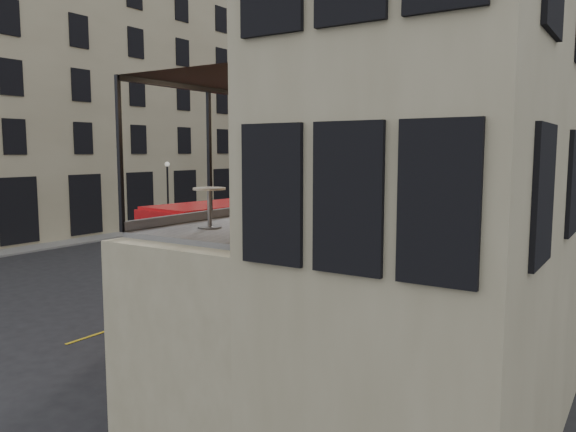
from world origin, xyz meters
The scene contains 31 objects.
ground centered at (0.00, 0.00, 0.00)m, with size 140.00×140.00×0.00m, color black.
host_building_main centered at (9.95, 0.00, 7.79)m, with size 7.26×11.40×15.10m.
host_frontage centered at (6.50, 0.00, 2.25)m, with size 3.00×11.00×4.50m, color #BCB28D.
cafe_floor centered at (6.50, 0.00, 4.55)m, with size 3.00×10.00×0.10m, color slate.
building_left centered at (-26.96, 20.00, 11.38)m, with size 14.60×50.60×22.00m.
gateway centered at (-5.00, 47.99, 9.39)m, with size 35.00×10.60×18.00m.
pavement_far centered at (-6.00, 38.00, 0.06)m, with size 40.00×12.00×0.12m, color slate.
pavement_left centered at (-22.00, 12.00, 0.06)m, with size 8.00×48.00×0.12m, color slate.
traffic_light_near centered at (-1.00, 12.00, 2.42)m, with size 0.16×0.20×3.80m.
traffic_light_far centered at (-15.00, 28.00, 2.42)m, with size 0.16×0.20×3.80m.
street_lamp_a centered at (-17.00, 18.00, 2.39)m, with size 0.36×0.36×5.33m.
street_lamp_b centered at (-6.00, 34.00, 2.39)m, with size 0.36×0.36×5.33m.
bus_near centered at (1.08, 5.61, 2.43)m, with size 3.67×11.04×4.32m.
bus_far centered at (-8.77, 35.24, 2.68)m, with size 3.44×12.10×4.77m.
car_a centered at (-4.08, 18.14, 0.79)m, with size 1.86×4.62×1.57m, color #93959A.
car_b centered at (0.97, 27.14, 0.66)m, with size 1.40×4.02×1.32m, color #B20A17.
car_c centered at (-11.51, 19.76, 0.80)m, with size 2.25×5.54×1.61m, color black.
bicycle centered at (-0.68, 12.96, 0.41)m, with size 0.55×1.57×0.83m, color gray.
cyclist centered at (-0.56, 10.78, 0.88)m, with size 0.64×0.42×1.75m, color #D9FB1A.
pedestrian_a centered at (-19.00, 31.21, 0.88)m, with size 0.85×0.67×1.76m, color gray.
pedestrian_b centered at (-6.40, 37.38, 0.97)m, with size 1.25×0.72×1.93m, color gray.
pedestrian_c centered at (-3.30, 34.07, 0.89)m, with size 1.04×0.43×1.77m, color gray.
pedestrian_d centered at (7.74, 39.99, 0.88)m, with size 0.86×0.56×1.76m, color gray.
pedestrian_e centered at (-14.35, 25.36, 0.97)m, with size 0.71×0.46×1.94m, color gray.
cafe_table_near centered at (6.02, -3.69, 5.13)m, with size 0.64×0.64×0.80m.
cafe_table_mid centered at (5.61, -0.41, 5.15)m, with size 0.66×0.66×0.83m.
cafe_table_far centered at (5.85, 2.91, 5.09)m, with size 0.59×0.59×0.74m.
cafe_chair_a centered at (7.48, -3.52, 4.87)m, with size 0.48×0.48×0.88m.
cafe_chair_b centered at (7.62, -1.15, 4.87)m, with size 0.46×0.46×0.89m.
cafe_chair_c centered at (7.35, 0.34, 4.86)m, with size 0.45×0.45×0.85m.
cafe_chair_d centered at (7.28, 3.13, 4.88)m, with size 0.50×0.50×0.93m.
Camera 1 is at (13.32, -12.05, 6.11)m, focal length 35.00 mm.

